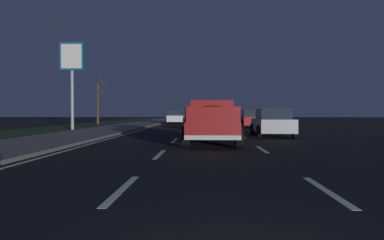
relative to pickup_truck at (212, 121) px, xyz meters
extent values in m
plane|color=black|center=(14.57, 0.00, -0.98)|extent=(144.00, 144.00, 0.00)
cube|color=slate|center=(14.57, 7.45, -0.92)|extent=(108.00, 4.00, 0.12)
cube|color=#1E3819|center=(14.57, 12.45, -0.98)|extent=(108.00, 6.00, 0.01)
cube|color=silver|center=(-9.01, -1.75, -0.98)|extent=(2.40, 0.14, 0.01)
cube|color=silver|center=(-2.28, -1.75, -0.98)|extent=(2.40, 0.14, 0.01)
cube|color=silver|center=(4.43, -1.75, -0.98)|extent=(2.40, 0.14, 0.01)
cube|color=silver|center=(10.93, -1.75, -0.98)|extent=(2.40, 0.14, 0.01)
cube|color=silver|center=(16.93, -1.75, -0.98)|extent=(2.40, 0.14, 0.01)
cube|color=silver|center=(23.60, -1.75, -0.98)|extent=(2.40, 0.14, 0.01)
cube|color=silver|center=(28.67, -1.75, -0.98)|extent=(2.40, 0.14, 0.01)
cube|color=silver|center=(34.39, -1.75, -0.98)|extent=(2.40, 0.14, 0.01)
cube|color=silver|center=(40.14, -1.75, -0.98)|extent=(2.40, 0.14, 0.01)
cube|color=silver|center=(45.29, -1.75, -0.98)|extent=(2.40, 0.14, 0.01)
cube|color=silver|center=(51.51, -1.75, -0.98)|extent=(2.40, 0.14, 0.01)
cube|color=silver|center=(58.10, -1.75, -0.98)|extent=(2.40, 0.14, 0.01)
cube|color=silver|center=(64.83, -1.75, -0.98)|extent=(2.40, 0.14, 0.01)
cube|color=silver|center=(-9.04, 1.75, -0.98)|extent=(2.40, 0.14, 0.01)
cube|color=silver|center=(-3.92, 1.75, -0.98)|extent=(2.40, 0.14, 0.01)
cube|color=silver|center=(1.66, 1.75, -0.98)|extent=(2.40, 0.14, 0.01)
cube|color=silver|center=(8.29, 1.75, -0.98)|extent=(2.40, 0.14, 0.01)
cube|color=silver|center=(13.55, 1.75, -0.98)|extent=(2.40, 0.14, 0.01)
cube|color=silver|center=(19.02, 1.75, -0.98)|extent=(2.40, 0.14, 0.01)
cube|color=silver|center=(24.29, 1.75, -0.98)|extent=(2.40, 0.14, 0.01)
cube|color=silver|center=(30.52, 1.75, -0.98)|extent=(2.40, 0.14, 0.01)
cube|color=silver|center=(36.06, 1.75, -0.98)|extent=(2.40, 0.14, 0.01)
cube|color=silver|center=(41.75, 1.75, -0.98)|extent=(2.40, 0.14, 0.01)
cube|color=silver|center=(48.61, 1.75, -0.98)|extent=(2.40, 0.14, 0.01)
cube|color=silver|center=(53.65, 1.75, -0.98)|extent=(2.40, 0.14, 0.01)
cube|color=silver|center=(58.86, 1.75, -0.98)|extent=(2.40, 0.14, 0.01)
cube|color=silver|center=(64.02, 1.75, -0.98)|extent=(2.40, 0.14, 0.01)
cube|color=silver|center=(14.57, 5.15, -0.98)|extent=(108.00, 0.14, 0.01)
cube|color=maroon|center=(-0.06, 0.00, -0.31)|extent=(5.43, 2.07, 0.60)
cube|color=maroon|center=(1.13, -0.02, 0.44)|extent=(2.18, 1.87, 0.90)
cube|color=#1E2833|center=(0.08, 0.00, 0.49)|extent=(0.06, 1.44, 0.50)
cube|color=maroon|center=(-1.13, 0.95, 0.27)|extent=(3.02, 0.12, 0.56)
cube|color=maroon|center=(-1.15, -0.93, 0.27)|extent=(3.02, 0.12, 0.56)
cube|color=maroon|center=(-2.72, 0.03, 0.27)|extent=(0.10, 1.88, 0.56)
cube|color=silver|center=(-2.72, 0.03, -0.53)|extent=(0.15, 2.00, 0.16)
cube|color=red|center=(-2.70, 0.83, 0.47)|extent=(0.06, 0.14, 0.20)
cube|color=red|center=(-2.72, -0.77, 0.47)|extent=(0.06, 0.14, 0.20)
ellipsoid|color=#193823|center=(-1.14, 0.01, 0.31)|extent=(2.61, 1.55, 0.64)
sphere|color=silver|center=(-0.63, 0.37, 0.17)|extent=(0.40, 0.40, 0.40)
sphere|color=beige|center=(-1.74, -0.28, 0.15)|extent=(0.34, 0.34, 0.34)
cylinder|color=black|center=(1.74, 0.98, -0.56)|extent=(0.84, 0.28, 0.84)
cylinder|color=black|center=(1.71, -1.02, -0.56)|extent=(0.84, 0.28, 0.84)
cylinder|color=black|center=(-1.83, 1.02, -0.56)|extent=(0.84, 0.28, 0.84)
cylinder|color=black|center=(-1.85, -0.98, -0.56)|extent=(0.84, 0.28, 0.84)
cube|color=#B2B5BA|center=(4.51, -3.42, -0.35)|extent=(4.44, 1.90, 0.70)
cube|color=#1E2833|center=(4.26, -3.41, 0.28)|extent=(2.50, 1.64, 0.56)
cylinder|color=black|center=(6.03, -2.55, -0.64)|extent=(0.68, 0.22, 0.68)
cylinder|color=black|center=(5.99, -4.35, -0.64)|extent=(0.68, 0.22, 0.68)
cylinder|color=black|center=(3.04, -2.48, -0.64)|extent=(0.68, 0.22, 0.68)
cylinder|color=black|center=(3.00, -4.28, -0.64)|extent=(0.68, 0.22, 0.68)
cube|color=red|center=(2.36, -3.37, -0.30)|extent=(0.11, 1.51, 0.10)
cube|color=maroon|center=(15.46, -3.70, -0.35)|extent=(4.43, 1.86, 0.70)
cube|color=#1E2833|center=(15.21, -3.71, 0.28)|extent=(2.49, 1.62, 0.56)
cylinder|color=black|center=(16.94, -2.78, -0.64)|extent=(0.68, 0.22, 0.68)
cylinder|color=black|center=(16.97, -4.58, -0.64)|extent=(0.68, 0.22, 0.68)
cylinder|color=black|center=(13.95, -2.83, -0.64)|extent=(0.68, 0.22, 0.68)
cylinder|color=black|center=(13.97, -4.63, -0.64)|extent=(0.68, 0.22, 0.68)
cube|color=red|center=(13.31, -3.74, -0.30)|extent=(0.10, 1.51, 0.10)
cube|color=silver|center=(25.71, 3.67, -0.35)|extent=(4.44, 1.89, 0.70)
cube|color=#1E2833|center=(25.46, 3.67, 0.28)|extent=(2.50, 1.63, 0.56)
cylinder|color=black|center=(27.19, 4.60, -0.64)|extent=(0.68, 0.22, 0.68)
cylinder|color=black|center=(27.22, 2.80, -0.64)|extent=(0.68, 0.22, 0.68)
cylinder|color=black|center=(24.20, 4.54, -0.64)|extent=(0.68, 0.22, 0.68)
cylinder|color=black|center=(24.23, 2.74, -0.64)|extent=(0.68, 0.22, 0.68)
cube|color=red|center=(23.56, 3.63, -0.30)|extent=(0.11, 1.51, 0.10)
cylinder|color=#99999E|center=(11.85, 10.59, 2.40)|extent=(0.24, 0.24, 6.77)
cube|color=navy|center=(11.85, 10.59, 4.69)|extent=(0.24, 1.90, 2.20)
cube|color=silver|center=(11.72, 10.59, 4.69)|extent=(0.04, 1.60, 1.87)
cylinder|color=#423323|center=(23.67, 12.24, 1.32)|extent=(0.28, 0.28, 4.59)
cylinder|color=#423323|center=(23.63, 11.73, 3.80)|extent=(0.19, 1.09, 1.43)
cylinder|color=#423323|center=(23.29, 11.74, 2.35)|extent=(0.76, 1.14, 1.18)
cylinder|color=#423323|center=(23.95, 11.91, 2.92)|extent=(0.61, 0.76, 1.05)
camera|label=1|loc=(-15.02, 0.32, 0.35)|focal=32.82mm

